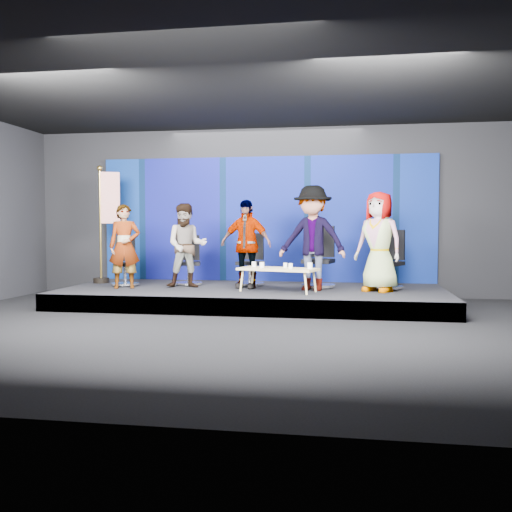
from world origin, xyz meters
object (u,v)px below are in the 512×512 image
Objects in this scene: chair_c at (251,268)px; chair_d at (319,267)px; mug_e at (310,266)px; mug_c at (285,265)px; panelist_d at (312,238)px; chair_b at (189,269)px; flag_stand at (107,221)px; panelist_b at (187,246)px; mug_b at (262,265)px; mug_d at (291,266)px; panelist_e at (379,242)px; mug_a at (254,264)px; coffee_table at (278,270)px; panelist_a at (125,246)px; chair_e at (388,269)px; chair_a at (125,269)px; panelist_c at (246,244)px.

chair_d is at bearing -0.30° from chair_c.
chair_c is 1.64m from mug_e.
panelist_d is at bearing 27.77° from mug_c.
chair_b is 0.41× the size of flag_stand.
panelist_b reaches higher than mug_b.
mug_b is 0.52m from mug_d.
mug_b is 0.04× the size of flag_stand.
panelist_e reaches higher than mug_a.
coffee_table is (-0.58, -0.34, -0.55)m from panelist_d.
mug_e is at bearing -85.15° from chair_d.
panelist_a is 1.36m from chair_b.
panelist_b is 0.84× the size of panelist_d.
coffee_table is 16.50× the size of mug_d.
flag_stand is (-5.59, 0.22, 0.90)m from chair_e.
panelist_b is 17.71× the size of mug_d.
panelist_a is at bearing 177.15° from mug_e.
chair_a is 3.23m from mug_c.
mug_b reaches higher than mug_c.
coffee_table is at bearing -38.02° from chair_b.
panelist_d is at bearing 30.23° from coffee_table.
chair_a is at bearing -163.94° from chair_d.
flag_stand is at bearing 165.96° from mug_c.
panelist_c reaches higher than mug_b.
coffee_table is at bearing 160.03° from mug_d.
panelist_d is at bearing -14.09° from panelist_b.
panelist_c is at bearing -154.32° from chair_d.
chair_a is 4.85m from panelist_e.
mug_a is at bearing 156.27° from coffee_table.
panelist_a is 3.47m from panelist_d.
panelist_c is 0.69× the size of flag_stand.
panelist_d reaches higher than panelist_b.
panelist_d is at bearing -130.43° from chair_e.
chair_b is 1.36m from panelist_c.
panelist_d is (3.64, -0.24, 0.62)m from chair_a.
mug_e is (3.63, -0.64, 0.16)m from chair_a.
coffee_table is (1.87, -0.89, 0.07)m from chair_b.
chair_b is 2.15m from mug_c.
mug_b is (2.78, -0.58, 0.15)m from chair_a.
chair_e is (5.01, 0.24, 0.04)m from chair_a.
chair_b is (1.19, 0.32, 0.00)m from chair_a.
panelist_c reaches higher than mug_d.
mug_a is 0.75m from mug_d.
panelist_b is at bearing -143.94° from chair_c.
mug_d is (-0.45, -0.92, 0.08)m from chair_d.
panelist_e reaches higher than mug_e.
chair_e is 1.96m from mug_c.
flag_stand is at bearing 148.72° from panelist_b.
mug_b is (0.38, -1.02, 0.14)m from chair_c.
mug_b is at bearing -126.84° from chair_d.
chair_a is 9.19× the size of mug_e.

